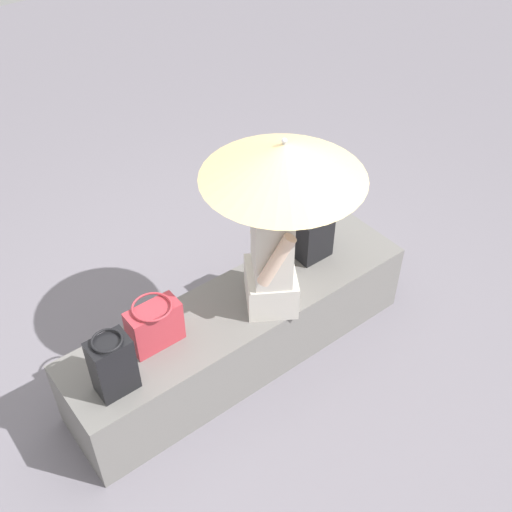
{
  "coord_description": "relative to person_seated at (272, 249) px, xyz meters",
  "views": [
    {
      "loc": [
        -1.5,
        -2.06,
        3.08
      ],
      "look_at": [
        0.07,
        -0.04,
        0.84
      ],
      "focal_mm": 43.77,
      "sensor_mm": 36.0,
      "label": 1
    }
  ],
  "objects": [
    {
      "name": "tote_bag_canvas",
      "position": [
        -1.01,
        -0.01,
        -0.21
      ],
      "size": [
        0.2,
        0.15,
        0.36
      ],
      "color": "black",
      "rests_on": "stone_bench"
    },
    {
      "name": "shoulder_bag_spare",
      "position": [
        0.46,
        0.16,
        -0.24
      ],
      "size": [
        0.22,
        0.18,
        0.31
      ],
      "color": "black",
      "rests_on": "stone_bench"
    },
    {
      "name": "person_seated",
      "position": [
        0.0,
        0.0,
        0.0
      ],
      "size": [
        0.42,
        0.5,
        0.9
      ],
      "color": "beige",
      "rests_on": "stone_bench"
    },
    {
      "name": "handbag_black",
      "position": [
        -0.69,
        0.13,
        -0.25
      ],
      "size": [
        0.29,
        0.21,
        0.28
      ],
      "color": "#B2333D",
      "rests_on": "stone_bench"
    },
    {
      "name": "parasol",
      "position": [
        0.07,
        0.01,
        0.53
      ],
      "size": [
        0.86,
        0.86,
        1.05
      ],
      "color": "#B7B7BC",
      "rests_on": "stone_bench"
    },
    {
      "name": "ground_plane",
      "position": [
        -0.15,
        0.08,
        -0.87
      ],
      "size": [
        14.0,
        14.0,
        0.0
      ],
      "primitive_type": "plane",
      "color": "slate"
    },
    {
      "name": "stone_bench",
      "position": [
        -0.15,
        0.08,
        -0.63
      ],
      "size": [
        2.21,
        0.53,
        0.49
      ],
      "primitive_type": "cube",
      "color": "slate",
      "rests_on": "ground"
    }
  ]
}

